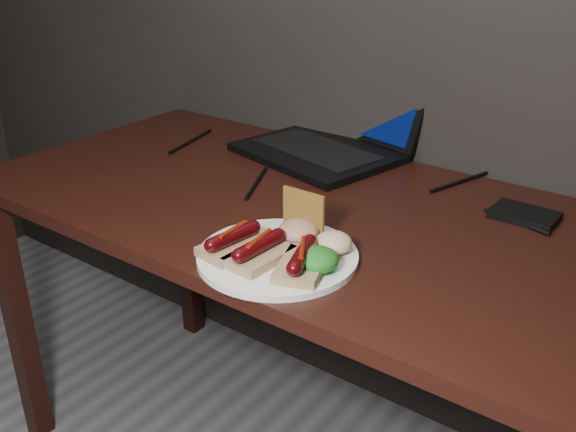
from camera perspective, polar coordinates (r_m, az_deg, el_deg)
The scene contains 12 objects.
desk at distance 1.35m, azimuth 1.06°, elevation -2.08°, with size 1.40×0.70×0.75m.
laptop at distance 1.59m, azimuth 4.18°, elevation 7.55°, with size 0.43×0.43×0.25m.
hard_drive at distance 1.31m, azimuth 20.27°, elevation 0.09°, with size 0.12×0.08×0.02m, color black.
desk_cables at distance 1.44m, azimuth 4.51°, elevation 3.64°, with size 0.93×0.47×0.01m.
plate at distance 1.09m, azimuth -0.94°, elevation -3.60°, with size 0.27×0.27×0.01m, color white.
bread_sausage_left at distance 1.09m, azimuth -4.89°, elevation -2.32°, with size 0.08×0.12×0.04m.
bread_sausage_center at distance 1.06m, azimuth -2.57°, elevation -3.16°, with size 0.08×0.12×0.04m.
bread_sausage_right at distance 1.03m, azimuth 1.26°, elevation -4.01°, with size 0.10×0.13×0.04m.
crispbread at distance 1.13m, azimuth 1.39°, elevation 0.23°, with size 0.09×0.01×0.09m, color #AC7A2F.
salad_greens at distance 1.03m, azimuth 2.61°, elevation -3.89°, with size 0.07×0.07×0.04m, color #195F13.
salsa_mound at distance 1.12m, azimuth 0.93°, elevation -1.35°, with size 0.07×0.07×0.04m, color #9C160F.
coleslaw_mound at distance 1.08m, azimuth 4.06°, elevation -2.37°, with size 0.06×0.06×0.04m, color beige.
Camera 1 is at (0.69, 0.39, 1.28)m, focal length 40.00 mm.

